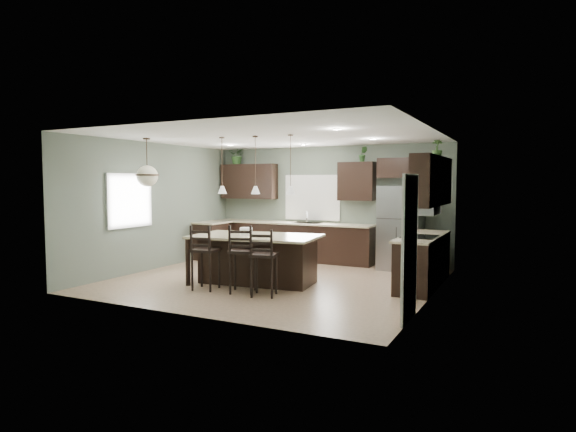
# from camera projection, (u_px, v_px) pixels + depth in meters

# --- Properties ---
(ground) EXTENTS (6.00, 6.00, 0.00)m
(ground) POSITION_uv_depth(u_px,v_px,m) (274.00, 280.00, 9.44)
(ground) COLOR #9E8466
(ground) RESTS_ON ground
(pantry_door) EXTENTS (0.04, 0.82, 2.04)m
(pantry_door) POSITION_uv_depth(u_px,v_px,m) (410.00, 248.00, 6.65)
(pantry_door) COLOR white
(pantry_door) RESTS_ON ground
(window_back) EXTENTS (1.35, 0.02, 1.00)m
(window_back) POSITION_uv_depth(u_px,v_px,m) (312.00, 198.00, 11.95)
(window_back) COLOR white
(window_back) RESTS_ON room_shell
(window_left) EXTENTS (0.02, 1.10, 1.00)m
(window_left) POSITION_uv_depth(u_px,v_px,m) (129.00, 201.00, 9.97)
(window_left) COLOR white
(window_left) RESTS_ON room_shell
(left_return_cabs) EXTENTS (0.60, 0.90, 0.90)m
(left_return_cabs) POSITION_uv_depth(u_px,v_px,m) (212.00, 241.00, 12.14)
(left_return_cabs) COLOR black
(left_return_cabs) RESTS_ON ground
(left_return_countertop) EXTENTS (0.66, 0.96, 0.04)m
(left_return_countertop) POSITION_uv_depth(u_px,v_px,m) (213.00, 222.00, 12.10)
(left_return_countertop) COLOR beige
(left_return_countertop) RESTS_ON left_return_cabs
(back_lower_cabs) EXTENTS (4.20, 0.60, 0.90)m
(back_lower_cabs) POSITION_uv_depth(u_px,v_px,m) (291.00, 242.00, 11.98)
(back_lower_cabs) COLOR black
(back_lower_cabs) RESTS_ON ground
(back_countertop) EXTENTS (4.20, 0.66, 0.04)m
(back_countertop) POSITION_uv_depth(u_px,v_px,m) (291.00, 223.00, 11.93)
(back_countertop) COLOR beige
(back_countertop) RESTS_ON back_lower_cabs
(sink_inset) EXTENTS (0.70, 0.45, 0.01)m
(sink_inset) POSITION_uv_depth(u_px,v_px,m) (307.00, 223.00, 11.72)
(sink_inset) COLOR gray
(sink_inset) RESTS_ON back_countertop
(faucet) EXTENTS (0.02, 0.02, 0.28)m
(faucet) POSITION_uv_depth(u_px,v_px,m) (307.00, 217.00, 11.68)
(faucet) COLOR silver
(faucet) RESTS_ON back_countertop
(back_upper_left) EXTENTS (1.55, 0.34, 0.90)m
(back_upper_left) POSITION_uv_depth(u_px,v_px,m) (249.00, 181.00, 12.57)
(back_upper_left) COLOR black
(back_upper_left) RESTS_ON room_shell
(back_upper_right) EXTENTS (0.85, 0.34, 0.90)m
(back_upper_right) POSITION_uv_depth(u_px,v_px,m) (357.00, 181.00, 11.24)
(back_upper_right) COLOR black
(back_upper_right) RESTS_ON room_shell
(fridge_header) EXTENTS (1.05, 0.34, 0.45)m
(fridge_header) POSITION_uv_depth(u_px,v_px,m) (402.00, 168.00, 10.75)
(fridge_header) COLOR black
(fridge_header) RESTS_ON room_shell
(right_lower_cabs) EXTENTS (0.60, 2.35, 0.90)m
(right_lower_cabs) POSITION_uv_depth(u_px,v_px,m) (424.00, 261.00, 8.97)
(right_lower_cabs) COLOR black
(right_lower_cabs) RESTS_ON ground
(right_countertop) EXTENTS (0.66, 2.35, 0.04)m
(right_countertop) POSITION_uv_depth(u_px,v_px,m) (423.00, 236.00, 8.95)
(right_countertop) COLOR beige
(right_countertop) RESTS_ON right_lower_cabs
(cooktop) EXTENTS (0.58, 0.75, 0.02)m
(cooktop) POSITION_uv_depth(u_px,v_px,m) (420.00, 237.00, 8.70)
(cooktop) COLOR black
(cooktop) RESTS_ON right_countertop
(wall_oven_front) EXTENTS (0.01, 0.72, 0.60)m
(wall_oven_front) POSITION_uv_depth(u_px,v_px,m) (404.00, 262.00, 8.87)
(wall_oven_front) COLOR gray
(wall_oven_front) RESTS_ON right_lower_cabs
(right_upper_cabs) EXTENTS (0.34, 2.35, 0.90)m
(right_upper_cabs) POSITION_uv_depth(u_px,v_px,m) (432.00, 181.00, 8.81)
(right_upper_cabs) COLOR black
(right_upper_cabs) RESTS_ON room_shell
(microwave) EXTENTS (0.40, 0.75, 0.40)m
(microwave) POSITION_uv_depth(u_px,v_px,m) (426.00, 203.00, 8.62)
(microwave) COLOR gray
(microwave) RESTS_ON right_upper_cabs
(refrigerator) EXTENTS (0.90, 0.74, 1.85)m
(refrigerator) POSITION_uv_depth(u_px,v_px,m) (401.00, 228.00, 10.57)
(refrigerator) COLOR #919299
(refrigerator) RESTS_ON ground
(kitchen_island) EXTENTS (2.52, 1.63, 0.92)m
(kitchen_island) POSITION_uv_depth(u_px,v_px,m) (256.00, 259.00, 9.14)
(kitchen_island) COLOR black
(kitchen_island) RESTS_ON ground
(serving_dish) EXTENTS (0.24, 0.24, 0.14)m
(serving_dish) POSITION_uv_depth(u_px,v_px,m) (246.00, 231.00, 9.17)
(serving_dish) COLOR white
(serving_dish) RESTS_ON kitchen_island
(bar_stool_left) EXTENTS (0.50, 0.50, 1.17)m
(bar_stool_left) POSITION_uv_depth(u_px,v_px,m) (206.00, 257.00, 8.60)
(bar_stool_left) COLOR black
(bar_stool_left) RESTS_ON ground
(bar_stool_center) EXTENTS (0.57, 0.57, 1.20)m
(bar_stool_center) POSITION_uv_depth(u_px,v_px,m) (243.00, 259.00, 8.37)
(bar_stool_center) COLOR black
(bar_stool_center) RESTS_ON ground
(bar_stool_right) EXTENTS (0.53, 0.53, 1.15)m
(bar_stool_right) POSITION_uv_depth(u_px,v_px,m) (264.00, 262.00, 8.10)
(bar_stool_right) COLOR black
(bar_stool_right) RESTS_ON ground
(pendant_left) EXTENTS (0.17, 0.17, 1.10)m
(pendant_left) POSITION_uv_depth(u_px,v_px,m) (222.00, 166.00, 9.25)
(pendant_left) COLOR white
(pendant_left) RESTS_ON room_shell
(pendant_center) EXTENTS (0.17, 0.17, 1.10)m
(pendant_center) POSITION_uv_depth(u_px,v_px,m) (255.00, 165.00, 9.02)
(pendant_center) COLOR white
(pendant_center) RESTS_ON room_shell
(pendant_right) EXTENTS (0.17, 0.17, 1.10)m
(pendant_right) POSITION_uv_depth(u_px,v_px,m) (291.00, 165.00, 8.78)
(pendant_right) COLOR white
(pendant_right) RESTS_ON room_shell
(chandelier) EXTENTS (0.46, 0.46, 0.96)m
(chandelier) POSITION_uv_depth(u_px,v_px,m) (147.00, 162.00, 9.46)
(chandelier) COLOR beige
(chandelier) RESTS_ON room_shell
(plant_back_left) EXTENTS (0.44, 0.39, 0.48)m
(plant_back_left) POSITION_uv_depth(u_px,v_px,m) (237.00, 155.00, 12.65)
(plant_back_left) COLOR #294D21
(plant_back_left) RESTS_ON back_upper_left
(plant_back_right) EXTENTS (0.24, 0.22, 0.36)m
(plant_back_right) POSITION_uv_depth(u_px,v_px,m) (363.00, 154.00, 11.10)
(plant_back_right) COLOR #2D5927
(plant_back_right) RESTS_ON back_upper_right
(plant_right_wall) EXTENTS (0.24, 0.24, 0.36)m
(plant_right_wall) POSITION_uv_depth(u_px,v_px,m) (437.00, 149.00, 9.31)
(plant_right_wall) COLOR #315324
(plant_right_wall) RESTS_ON right_upper_cabs
(room_shell) EXTENTS (6.00, 6.00, 6.00)m
(room_shell) POSITION_uv_depth(u_px,v_px,m) (274.00, 194.00, 9.33)
(room_shell) COLOR #5E6B5D
(room_shell) RESTS_ON ground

